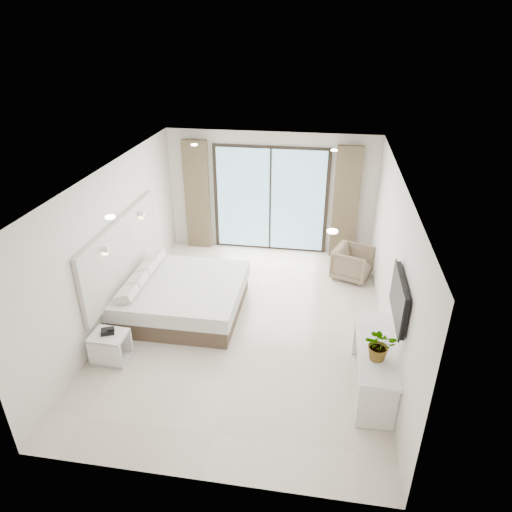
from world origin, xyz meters
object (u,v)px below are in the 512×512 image
object	(u,v)px
nightstand	(111,347)
console_desk	(375,357)
bed	(182,296)
armchair	(353,262)

from	to	relation	value
nightstand	console_desk	xyz separation A→B (m)	(3.97, -0.01, 0.32)
bed	nightstand	bearing A→B (deg)	-114.83
console_desk	armchair	size ratio (longest dim) A/B	2.27
bed	armchair	world-z (taller)	bed
bed	armchair	bearing A→B (deg)	29.43
bed	console_desk	size ratio (longest dim) A/B	1.29
console_desk	armchair	distance (m)	3.25
console_desk	bed	bearing A→B (deg)	155.53
nightstand	console_desk	world-z (taller)	console_desk
armchair	console_desk	bearing A→B (deg)	-156.90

